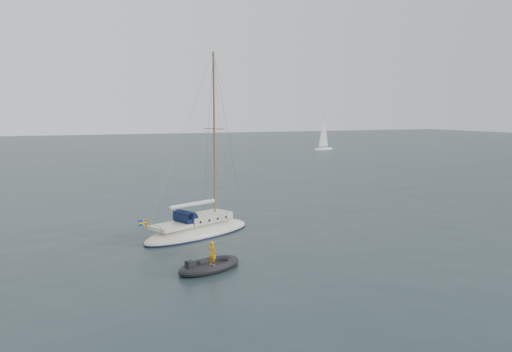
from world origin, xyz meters
name	(u,v)px	position (x,y,z in m)	size (l,w,h in m)	color
ground	(254,234)	(0.00, 0.00, 0.00)	(300.00, 300.00, 0.00)	black
sailboat	(198,221)	(-3.28, 1.14, 0.89)	(8.28, 2.48, 11.78)	silver
dinghy	(206,228)	(-2.50, 2.02, 0.18)	(2.91, 1.31, 0.42)	#48494C
rib	(209,265)	(-4.76, -5.67, 0.22)	(3.58, 1.63, 1.41)	black
distant_yacht_b	(324,133)	(40.49, 59.68, 3.34)	(5.90, 3.15, 7.82)	silver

